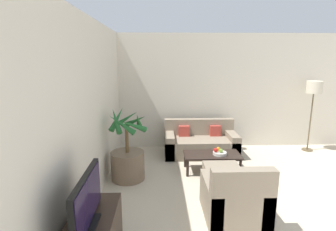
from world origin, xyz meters
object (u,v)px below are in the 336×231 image
at_px(apple_red, 216,150).
at_px(armchair, 234,200).
at_px(coffee_table, 212,156).
at_px(sofa_loveseat, 200,143).
at_px(orange_fruit, 218,149).
at_px(television, 87,201).
at_px(ottoman, 222,176).
at_px(fruit_bowl, 220,153).
at_px(potted_palm, 128,158).
at_px(apple_green, 221,151).
at_px(floor_lamp, 314,91).

relative_size(apple_red, armchair, 0.09).
bearing_deg(coffee_table, sofa_loveseat, 95.15).
xyz_separation_m(orange_fruit, armchair, (-0.12, -1.55, -0.17)).
bearing_deg(television, armchair, 28.69).
xyz_separation_m(sofa_loveseat, ottoman, (0.13, -1.54, -0.08)).
height_order(fruit_bowl, orange_fruit, orange_fruit).
bearing_deg(armchair, orange_fruit, 85.60).
bearing_deg(armchair, apple_red, 87.87).
bearing_deg(apple_red, potted_palm, -171.83).
bearing_deg(fruit_bowl, television, -127.12).
xyz_separation_m(apple_green, orange_fruit, (-0.03, 0.10, -0.00)).
relative_size(potted_palm, armchair, 1.51).
height_order(potted_palm, orange_fruit, potted_palm).
bearing_deg(apple_red, television, -125.90).
distance_m(apple_red, apple_green, 0.10).
distance_m(coffee_table, apple_green, 0.21).
bearing_deg(sofa_loveseat, apple_red, -81.82).
bearing_deg(potted_palm, apple_red, 8.17).
xyz_separation_m(television, coffee_table, (1.68, 2.44, -0.52)).
height_order(coffee_table, apple_red, apple_red).
bearing_deg(floor_lamp, ottoman, -144.80).
bearing_deg(orange_fruit, potted_palm, -169.68).
relative_size(fruit_bowl, orange_fruit, 3.55).
xyz_separation_m(apple_red, apple_green, (0.09, -0.03, -0.00)).
bearing_deg(floor_lamp, potted_palm, -161.25).
height_order(floor_lamp, apple_red, floor_lamp).
height_order(coffee_table, orange_fruit, orange_fruit).
bearing_deg(floor_lamp, armchair, -133.59).
bearing_deg(coffee_table, orange_fruit, 13.62).
relative_size(television, apple_red, 10.63).
bearing_deg(potted_palm, apple_green, 6.77).
distance_m(floor_lamp, apple_red, 2.86).
distance_m(television, fruit_bowl, 3.03).
bearing_deg(potted_palm, ottoman, -12.07).
relative_size(coffee_table, apple_red, 13.18).
distance_m(television, floor_lamp, 5.50).
bearing_deg(coffee_table, armchair, -89.98).
height_order(orange_fruit, ottoman, orange_fruit).
height_order(sofa_loveseat, ottoman, sofa_loveseat).
bearing_deg(orange_fruit, floor_lamp, 24.29).
xyz_separation_m(coffee_table, fruit_bowl, (0.13, -0.04, 0.07)).
bearing_deg(potted_palm, orange_fruit, 10.32).
distance_m(apple_green, armchair, 1.46).
relative_size(sofa_loveseat, fruit_bowl, 6.21).
bearing_deg(potted_palm, armchair, -38.38).
height_order(floor_lamp, orange_fruit, floor_lamp).
height_order(television, fruit_bowl, television).
relative_size(television, orange_fruit, 11.86).
bearing_deg(fruit_bowl, potted_palm, -172.17).
bearing_deg(sofa_loveseat, television, -115.44).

